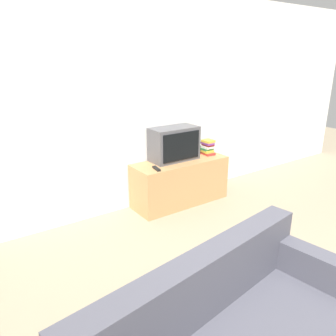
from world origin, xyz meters
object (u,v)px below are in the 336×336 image
object	(u,v)px
tv_stand	(180,182)
remote_on_stand	(156,169)
book_stack	(207,147)
television	(174,144)

from	to	relation	value
tv_stand	remote_on_stand	xyz separation A→B (m)	(-0.44, -0.12, 0.30)
tv_stand	book_stack	bearing A→B (deg)	4.15
remote_on_stand	tv_stand	bearing A→B (deg)	14.95
tv_stand	television	xyz separation A→B (m)	(-0.05, 0.07, 0.50)
book_stack	tv_stand	bearing A→B (deg)	-175.85
tv_stand	television	world-z (taller)	television
tv_stand	television	bearing A→B (deg)	121.67
tv_stand	remote_on_stand	world-z (taller)	remote_on_stand
tv_stand	book_stack	size ratio (longest dim) A/B	5.80
tv_stand	television	distance (m)	0.51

